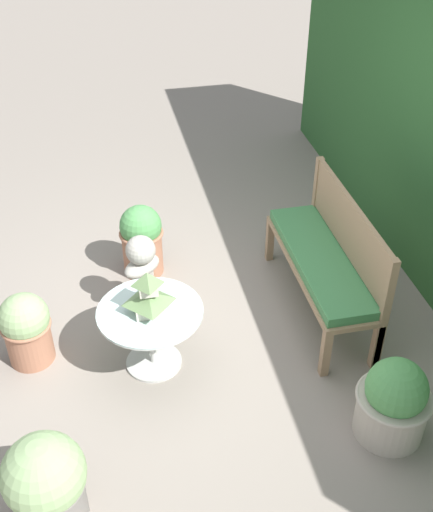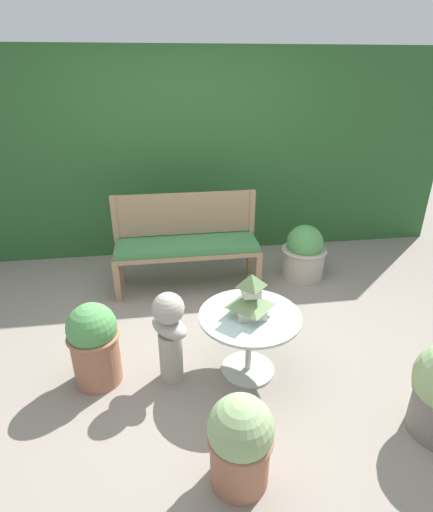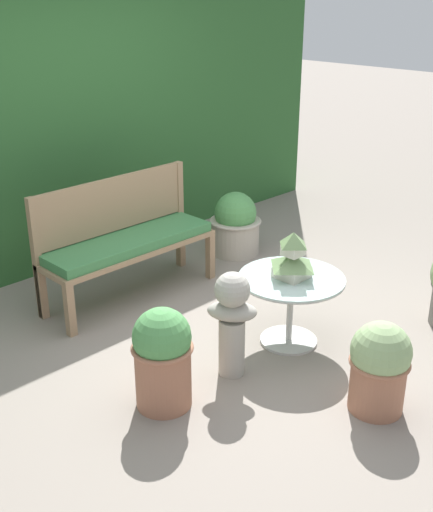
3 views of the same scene
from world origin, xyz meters
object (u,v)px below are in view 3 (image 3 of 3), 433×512
potted_plant_hedge_corner (235,225)px  potted_plant_bench_left (379,366)px  patio_table (291,291)px  pagoda_birdhouse (293,258)px  garden_bust (232,317)px  potted_plant_bench_right (163,357)px  garden_bench (130,247)px

potted_plant_hedge_corner → potted_plant_bench_left: size_ratio=1.03×
patio_table → pagoda_birdhouse: (0.00, 0.00, 0.25)m
garden_bust → potted_plant_bench_right: (-0.53, 0.05, -0.08)m
patio_table → potted_plant_bench_left: (-0.24, -0.86, -0.10)m
garden_bust → potted_plant_hedge_corner: (1.50, 1.40, -0.14)m
garden_bust → potted_plant_bench_right: size_ratio=1.12×
pagoda_birdhouse → potted_plant_bench_left: 0.96m
pagoda_birdhouse → potted_plant_hedge_corner: 1.72m
garden_bench → potted_plant_bench_right: potted_plant_bench_right is taller
garden_bench → garden_bust: 1.37m
potted_plant_hedge_corner → potted_plant_bench_right: bearing=-146.5°
potted_plant_bench_right → pagoda_birdhouse: bearing=-3.3°
potted_plant_hedge_corner → potted_plant_bench_left: (-1.16, -2.27, 0.02)m
garden_bench → potted_plant_hedge_corner: size_ratio=2.47×
garden_bench → garden_bust: bearing=-99.8°
pagoda_birdhouse → potted_plant_bench_right: pagoda_birdhouse is taller
garden_bust → potted_plant_bench_left: size_ratio=1.25×
garden_bench → patio_table: size_ratio=1.99×
potted_plant_bench_right → garden_bench: bearing=59.4°
pagoda_birdhouse → potted_plant_bench_right: size_ratio=0.51×
patio_table → potted_plant_bench_right: potted_plant_bench_right is taller
potted_plant_bench_right → potted_plant_hedge_corner: potted_plant_bench_right is taller
patio_table → garden_bust: (-0.58, 0.01, 0.02)m
pagoda_birdhouse → potted_plant_hedge_corner: bearing=56.8°
patio_table → potted_plant_bench_right: size_ratio=1.15×
garden_bench → potted_plant_bench_right: 1.51m
potted_plant_bench_right → potted_plant_hedge_corner: (2.03, 1.34, -0.06)m
garden_bust → potted_plant_bench_right: garden_bust is taller
pagoda_birdhouse → potted_plant_bench_left: size_ratio=0.57×
patio_table → potted_plant_bench_right: bearing=176.7°
garden_bench → potted_plant_bench_right: (-0.77, -1.29, -0.10)m
patio_table → potted_plant_bench_left: 0.90m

